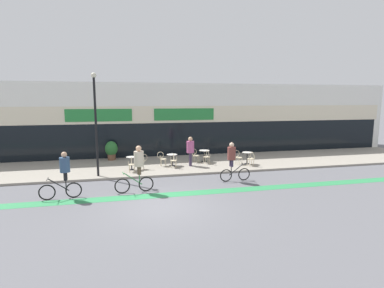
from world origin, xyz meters
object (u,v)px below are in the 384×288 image
object	(u,v)px
cyclist_0	(64,172)
cafe_chair_1_near	(174,159)
bistro_table_2	(204,154)
cafe_chair_0_side	(142,161)
cyclist_2	(232,159)
planter_pot	(111,150)
pedestrian_near_end	(190,149)
cafe_chair_0_near	(132,163)
cafe_chair_2_near	(207,156)
bistro_table_3	(247,156)
cafe_chair_3_near	(251,158)
bistro_table_0	(131,161)
lamp_post	(96,118)
cafe_chair_3_side	(238,156)
cyclist_1	(138,165)
cafe_chair_1_side	(162,158)
cafe_chair_2_side	(195,155)
bistro_table_1	(172,158)

from	to	relation	value
cyclist_0	cafe_chair_1_near	bearing A→B (deg)	-147.48
bistro_table_2	cyclist_0	xyz separation A→B (m)	(-7.63, -5.45, 0.48)
cafe_chair_0_side	cyclist_2	world-z (taller)	cyclist_2
planter_pot	pedestrian_near_end	xyz separation A→B (m)	(4.81, -2.99, 0.37)
cafe_chair_0_side	cafe_chair_0_near	bearing A→B (deg)	47.11
cafe_chair_2_near	planter_pot	size ratio (longest dim) A/B	0.71
pedestrian_near_end	cafe_chair_2_near	bearing A→B (deg)	21.84
bistro_table_3	cafe_chair_0_side	distance (m)	6.57
bistro_table_2	pedestrian_near_end	world-z (taller)	pedestrian_near_end
cafe_chair_3_near	planter_pot	distance (m)	9.30
bistro_table_0	lamp_post	size ratio (longest dim) A/B	0.14
cafe_chair_3_side	cyclist_1	distance (m)	7.56
cafe_chair_1_side	planter_pot	world-z (taller)	planter_pot
cafe_chair_0_near	cafe_chair_3_side	distance (m)	6.61
bistro_table_3	cyclist_1	size ratio (longest dim) A/B	0.35
cafe_chair_3_near	cafe_chair_0_side	bearing A→B (deg)	82.77
bistro_table_3	cafe_chair_1_side	world-z (taller)	cafe_chair_1_side
cafe_chair_0_side	planter_pot	world-z (taller)	planter_pot
cafe_chair_1_side	planter_pot	bearing A→B (deg)	136.98
cafe_chair_3_near	cyclist_2	xyz separation A→B (m)	(-2.21, -2.60, 0.54)
bistro_table_2	cyclist_1	distance (m)	6.94
bistro_table_3	lamp_post	bearing A→B (deg)	-173.49
cafe_chair_0_side	cyclist_0	xyz separation A→B (m)	(-3.54, -4.22, 0.51)
cafe_chair_1_side	cafe_chair_3_near	distance (m)	5.48
cafe_chair_2_side	planter_pot	world-z (taller)	planter_pot
cafe_chair_0_near	planter_pot	size ratio (longest dim) A/B	0.71
cafe_chair_3_side	lamp_post	bearing A→B (deg)	179.84
cyclist_0	cafe_chair_3_near	bearing A→B (deg)	-165.70
bistro_table_1	cafe_chair_3_side	xyz separation A→B (m)	(4.10, -0.59, 0.01)
cafe_chair_0_side	cyclist_1	xyz separation A→B (m)	(-0.44, -3.99, 0.60)
cafe_chair_0_side	cyclist_0	world-z (taller)	cyclist_0
cafe_chair_1_near	cafe_chair_3_side	distance (m)	4.10
bistro_table_1	cyclist_0	bearing A→B (deg)	-138.32
pedestrian_near_end	cafe_chair_3_side	bearing A→B (deg)	0.87
cafe_chair_1_near	planter_pot	bearing A→B (deg)	53.07
lamp_post	pedestrian_near_end	world-z (taller)	lamp_post
cafe_chair_2_side	cafe_chair_2_near	bearing A→B (deg)	-51.62
bistro_table_3	pedestrian_near_end	xyz separation A→B (m)	(-3.63, 0.29, 0.54)
cafe_chair_1_near	planter_pot	xyz separation A→B (m)	(-3.71, 3.33, 0.18)
cyclist_0	bistro_table_2	bearing A→B (deg)	-149.72
bistro_table_3	cafe_chair_1_side	xyz separation A→B (m)	(-5.35, 0.58, -0.01)
cafe_chair_1_side	cafe_chair_2_near	world-z (taller)	same
cafe_chair_1_near	cafe_chair_2_side	bearing A→B (deg)	-47.00
cafe_chair_0_near	cafe_chair_0_side	distance (m)	0.89
bistro_table_1	cafe_chair_0_near	xyz separation A→B (m)	(-2.49, -1.20, 0.01)
cafe_chair_2_side	pedestrian_near_end	distance (m)	1.20
cafe_chair_1_near	cyclist_1	world-z (taller)	cyclist_1
bistro_table_0	cafe_chair_1_side	size ratio (longest dim) A/B	0.86
bistro_table_0	cafe_chair_1_near	world-z (taller)	cafe_chair_1_near
cafe_chair_2_side	cafe_chair_3_near	distance (m)	3.62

